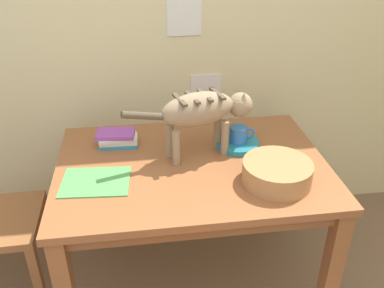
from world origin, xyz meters
TOP-DOWN VIEW (x-y plane):
  - wall_rear at (0.00, 1.84)m, footprint 4.66×0.11m
  - dining_table at (0.10, 1.20)m, footprint 1.23×0.86m
  - cat at (0.17, 1.27)m, footprint 0.61×0.23m
  - saucer_bowl at (0.34, 1.32)m, footprint 0.21×0.21m
  - coffee_mug at (0.35, 1.32)m, footprint 0.13×0.09m
  - magazine at (-0.33, 1.10)m, footprint 0.30×0.24m
  - book_stack at (-0.24, 1.42)m, footprint 0.20×0.13m
  - wicker_basket at (0.43, 1.00)m, footprint 0.29×0.29m

SIDE VIEW (x-z plane):
  - dining_table at x=0.10m, z-range 0.28..1.02m
  - magazine at x=-0.33m, z-range 0.74..0.75m
  - saucer_bowl at x=0.34m, z-range 0.74..0.77m
  - book_stack at x=-0.24m, z-range 0.74..0.81m
  - wicker_basket at x=0.43m, z-range 0.74..0.84m
  - coffee_mug at x=0.35m, z-range 0.77..0.85m
  - cat at x=0.17m, z-range 0.81..1.12m
  - wall_rear at x=0.00m, z-range 0.00..2.50m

